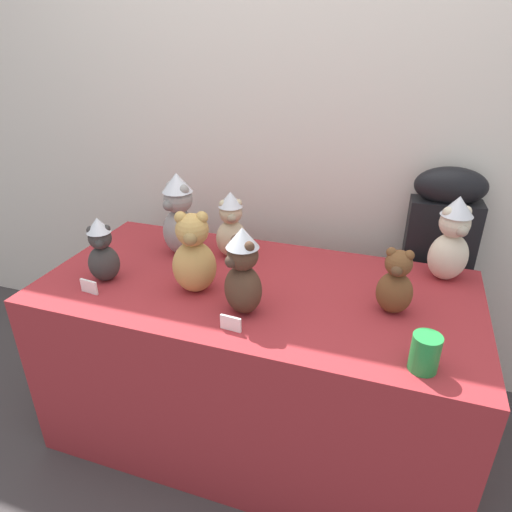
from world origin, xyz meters
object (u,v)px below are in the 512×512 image
at_px(display_table, 256,362).
at_px(teddy_bear_ash, 179,216).
at_px(teddy_bear_chestnut, 396,283).
at_px(teddy_bear_charcoal, 102,251).
at_px(teddy_bear_cream, 451,240).
at_px(teddy_bear_sand, 231,226).
at_px(party_cup_green, 425,353).
at_px(teddy_bear_honey, 194,255).
at_px(teddy_bear_cocoa, 243,272).
at_px(instrument_case, 431,286).

bearing_deg(display_table, teddy_bear_ash, 158.01).
xyz_separation_m(teddy_bear_chestnut, teddy_bear_charcoal, (-1.03, -0.12, 0.01)).
xyz_separation_m(teddy_bear_cream, teddy_bear_sand, (-0.83, -0.08, -0.02)).
height_order(display_table, teddy_bear_ash, teddy_bear_ash).
xyz_separation_m(teddy_bear_ash, teddy_bear_sand, (0.21, 0.05, -0.03)).
distance_m(teddy_bear_chestnut, teddy_bear_charcoal, 1.03).
bearing_deg(party_cup_green, display_table, 153.81).
height_order(teddy_bear_honey, teddy_bear_ash, teddy_bear_ash).
distance_m(display_table, party_cup_green, 0.77).
bearing_deg(teddy_bear_cream, teddy_bear_chestnut, -148.73).
distance_m(teddy_bear_ash, teddy_bear_cocoa, 0.51).
height_order(teddy_bear_chestnut, teddy_bear_cocoa, teddy_bear_cocoa).
distance_m(teddy_bear_charcoal, party_cup_green, 1.14).
distance_m(instrument_case, teddy_bear_cocoa, 0.98).
distance_m(teddy_bear_cream, teddy_bear_cocoa, 0.78).
bearing_deg(instrument_case, teddy_bear_cocoa, -136.27).
bearing_deg(teddy_bear_sand, teddy_bear_chestnut, -45.11).
distance_m(teddy_bear_charcoal, teddy_bear_honey, 0.35).
distance_m(teddy_bear_charcoal, teddy_bear_ash, 0.34).
height_order(teddy_bear_cream, teddy_bear_charcoal, teddy_bear_cream).
distance_m(teddy_bear_charcoal, teddy_bear_sand, 0.50).
xyz_separation_m(teddy_bear_cocoa, teddy_bear_sand, (-0.19, 0.37, -0.01)).
bearing_deg(teddy_bear_charcoal, teddy_bear_sand, 10.97).
relative_size(display_table, teddy_bear_honey, 5.25).
bearing_deg(teddy_bear_cream, teddy_bear_ash, 158.15).
bearing_deg(teddy_bear_ash, teddy_bear_cocoa, -19.56).
distance_m(display_table, teddy_bear_charcoal, 0.74).
xyz_separation_m(teddy_bear_ash, teddy_bear_cocoa, (0.39, -0.33, -0.02)).
relative_size(teddy_bear_chestnut, teddy_bear_ash, 0.67).
bearing_deg(teddy_bear_sand, teddy_bear_cream, -21.26).
relative_size(teddy_bear_honey, teddy_bear_ash, 0.88).
bearing_deg(teddy_bear_cocoa, party_cup_green, 22.60).
bearing_deg(teddy_bear_honey, teddy_bear_charcoal, 167.93).
relative_size(display_table, teddy_bear_chestnut, 6.88).
bearing_deg(instrument_case, teddy_bear_honey, -147.59).
height_order(teddy_bear_honey, teddy_bear_sand, teddy_bear_honey).
distance_m(teddy_bear_ash, teddy_bear_sand, 0.21).
bearing_deg(teddy_bear_charcoal, party_cup_green, -38.96).
bearing_deg(party_cup_green, teddy_bear_ash, 155.43).
bearing_deg(teddy_bear_cream, teddy_bear_honey, 175.41).
bearing_deg(teddy_bear_sand, teddy_bear_honey, -120.67).
relative_size(display_table, instrument_case, 1.47).
distance_m(instrument_case, teddy_bear_charcoal, 1.38).
xyz_separation_m(teddy_bear_cream, teddy_bear_honey, (-0.85, -0.38, -0.02)).
height_order(teddy_bear_chestnut, teddy_bear_sand, teddy_bear_sand).
distance_m(display_table, teddy_bear_cream, 0.88).
bearing_deg(teddy_bear_chestnut, teddy_bear_cocoa, -157.10).
relative_size(teddy_bear_ash, party_cup_green, 3.14).
height_order(instrument_case, party_cup_green, instrument_case).
bearing_deg(teddy_bear_honey, teddy_bear_sand, 67.70).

